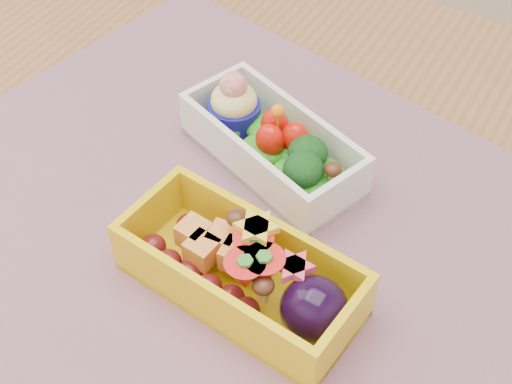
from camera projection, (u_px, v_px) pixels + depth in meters
The scene contains 4 objects.
table at pixel (224, 311), 0.63m from camera, with size 1.20×0.80×0.75m.
placemat at pixel (245, 226), 0.56m from camera, with size 0.55×0.43×0.00m, color gray.
bento_white at pixel (271, 143), 0.59m from camera, with size 0.18×0.12×0.07m.
bento_yellow at pixel (245, 272), 0.50m from camera, with size 0.18×0.10×0.06m.
Camera 1 is at (0.20, -0.29, 1.18)m, focal length 50.31 mm.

